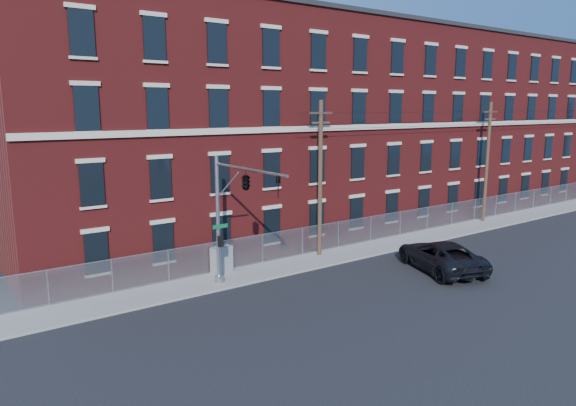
# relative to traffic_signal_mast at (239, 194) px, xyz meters

# --- Properties ---
(ground) EXTENTS (140.00, 140.00, 0.00)m
(ground) POSITION_rel_traffic_signal_mast_xyz_m (6.00, -2.18, -5.39)
(ground) COLOR black
(ground) RESTS_ON ground
(sidewalk) EXTENTS (65.00, 3.00, 0.12)m
(sidewalk) POSITION_rel_traffic_signal_mast_xyz_m (18.00, 2.82, -5.33)
(sidewalk) COLOR gray
(sidewalk) RESTS_ON ground
(mill_building) EXTENTS (55.30, 14.32, 16.30)m
(mill_building) POSITION_rel_traffic_signal_mast_xyz_m (18.00, 11.75, 2.76)
(mill_building) COLOR maroon
(mill_building) RESTS_ON ground
(chain_link_fence) EXTENTS (59.06, 0.06, 1.85)m
(chain_link_fence) POSITION_rel_traffic_signal_mast_xyz_m (18.00, 4.12, -4.33)
(chain_link_fence) COLOR #A5A8AD
(chain_link_fence) RESTS_ON ground
(traffic_signal_mast) EXTENTS (0.90, 6.75, 7.00)m
(traffic_signal_mast) POSITION_rel_traffic_signal_mast_xyz_m (0.00, 0.00, 0.00)
(traffic_signal_mast) COLOR #9EA0A5
(traffic_signal_mast) RESTS_ON ground
(utility_pole_near) EXTENTS (1.80, 0.28, 10.00)m
(utility_pole_near) POSITION_rel_traffic_signal_mast_xyz_m (8.00, 3.42, -0.05)
(utility_pole_near) COLOR #4C3426
(utility_pole_near) RESTS_ON ground
(utility_pole_mid) EXTENTS (1.80, 0.28, 10.00)m
(utility_pole_mid) POSITION_rel_traffic_signal_mast_xyz_m (26.00, 3.42, -0.05)
(utility_pole_mid) COLOR #4C3426
(utility_pole_mid) RESTS_ON ground
(overhead_wires) EXTENTS (40.00, 0.62, 0.62)m
(overhead_wires) POSITION_rel_traffic_signal_mast_xyz_m (26.00, 3.42, 3.73)
(overhead_wires) COLOR black
(overhead_wires) RESTS_ON ground
(pickup_truck) EXTENTS (4.96, 7.08, 1.79)m
(pickup_truck) POSITION_rel_traffic_signal_mast_xyz_m (12.04, -3.11, -4.49)
(pickup_truck) COLOR black
(pickup_truck) RESTS_ON ground
(utility_cabinet) EXTENTS (1.33, 0.83, 1.56)m
(utility_cabinet) POSITION_rel_traffic_signal_mast_xyz_m (0.97, 3.82, -4.49)
(utility_cabinet) COLOR slate
(utility_cabinet) RESTS_ON sidewalk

